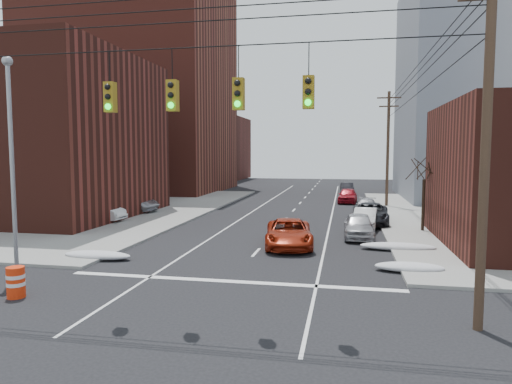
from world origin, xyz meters
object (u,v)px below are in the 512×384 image
at_px(parked_car_c, 370,214).
at_px(parked_car_f, 347,188).
at_px(red_pickup, 289,233).
at_px(lot_car_b, 128,203).
at_px(lot_car_d, 96,202).
at_px(parked_car_a, 359,226).
at_px(parked_car_e, 348,196).
at_px(lot_car_a, 95,211).
at_px(lot_car_c, 57,206).
at_px(parked_car_d, 366,206).
at_px(construction_barrel, 16,282).
at_px(parked_car_b, 365,219).

xyz_separation_m(parked_car_c, parked_car_f, (-1.60, 24.80, -0.07)).
xyz_separation_m(red_pickup, lot_car_b, (-15.42, 11.25, 0.17)).
bearing_deg(lot_car_d, parked_car_a, -95.34).
bearing_deg(parked_car_e, lot_car_d, -149.33).
height_order(lot_car_a, lot_car_c, lot_car_a).
relative_size(parked_car_d, parked_car_f, 0.98).
distance_m(lot_car_b, construction_barrel, 23.14).
distance_m(parked_car_e, construction_barrel, 36.06).
xyz_separation_m(parked_car_e, construction_barrel, (-11.97, -34.02, -0.19)).
height_order(parked_car_b, lot_car_c, lot_car_c).
xyz_separation_m(red_pickup, parked_car_d, (4.90, 15.24, -0.15)).
xyz_separation_m(red_pickup, lot_car_d, (-18.86, 12.01, 0.07)).
bearing_deg(parked_car_d, lot_car_d, -166.16).
height_order(red_pickup, lot_car_d, red_pickup).
distance_m(parked_car_c, lot_car_b, 20.44).
bearing_deg(parked_car_c, parked_car_f, 96.76).
relative_size(parked_car_d, lot_car_b, 0.75).
bearing_deg(lot_car_b, parked_car_b, -98.12).
distance_m(parked_car_d, parked_car_e, 8.06).
bearing_deg(parked_car_e, parked_car_c, -79.66).
relative_size(parked_car_c, parked_car_f, 1.30).
xyz_separation_m(parked_car_d, parked_car_f, (-1.60, 18.58, 0.10)).
distance_m(parked_car_c, lot_car_d, 23.95).
relative_size(lot_car_c, construction_barrel, 4.54).
bearing_deg(parked_car_d, parked_car_c, -83.90).
bearing_deg(parked_car_f, lot_car_d, -139.42).
height_order(parked_car_e, construction_barrel, parked_car_e).
xyz_separation_m(parked_car_d, construction_barrel, (-13.54, -26.11, -0.03)).
distance_m(lot_car_c, construction_barrel, 22.44).
bearing_deg(parked_car_f, construction_barrel, -108.93).
bearing_deg(parked_car_d, parked_car_f, 101.02).
xyz_separation_m(parked_car_e, lot_car_d, (-22.20, -11.14, 0.06)).
relative_size(lot_car_a, lot_car_d, 1.14).
bearing_deg(parked_car_b, lot_car_c, -177.18).
bearing_deg(parked_car_a, lot_car_a, 172.47).
height_order(red_pickup, parked_car_a, parked_car_a).
distance_m(parked_car_d, construction_barrel, 29.41).
xyz_separation_m(red_pickup, parked_car_b, (4.46, 7.00, -0.06)).
bearing_deg(lot_car_c, parked_car_a, -94.63).
xyz_separation_m(parked_car_b, lot_car_b, (-19.87, 4.25, 0.22)).
xyz_separation_m(parked_car_e, lot_car_b, (-18.75, -11.89, 0.15)).
distance_m(parked_car_a, parked_car_e, 19.77).
xyz_separation_m(lot_car_a, lot_car_c, (-4.99, 2.61, -0.00)).
relative_size(lot_car_c, lot_car_d, 1.29).
bearing_deg(parked_car_a, parked_car_c, 79.65).
height_order(red_pickup, parked_car_d, red_pickup).
relative_size(lot_car_a, construction_barrel, 4.00).
xyz_separation_m(parked_car_d, lot_car_b, (-20.32, -3.99, 0.31)).
xyz_separation_m(lot_car_b, construction_barrel, (6.78, -22.12, -0.34)).
relative_size(red_pickup, construction_barrel, 4.83).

